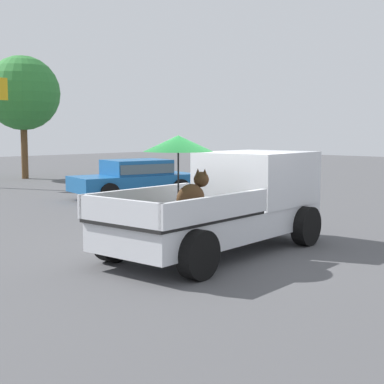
# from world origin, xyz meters

# --- Properties ---
(ground_plane) EXTENTS (80.00, 80.00, 0.00)m
(ground_plane) POSITION_xyz_m (0.00, 0.00, 0.00)
(ground_plane) COLOR #4C4C4F
(pickup_truck_main) EXTENTS (5.18, 2.56, 2.26)m
(pickup_truck_main) POSITION_xyz_m (0.44, 0.03, 0.97)
(pickup_truck_main) COLOR black
(pickup_truck_main) RESTS_ON ground
(parked_sedan_near) EXTENTS (4.58, 2.67, 1.33)m
(parked_sedan_near) POSITION_xyz_m (4.74, 7.95, 0.74)
(parked_sedan_near) COLOR black
(parked_sedan_near) RESTS_ON ground
(tree_by_lot) EXTENTS (3.55, 3.55, 5.90)m
(tree_by_lot) POSITION_xyz_m (6.20, 17.89, 4.10)
(tree_by_lot) COLOR brown
(tree_by_lot) RESTS_ON ground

